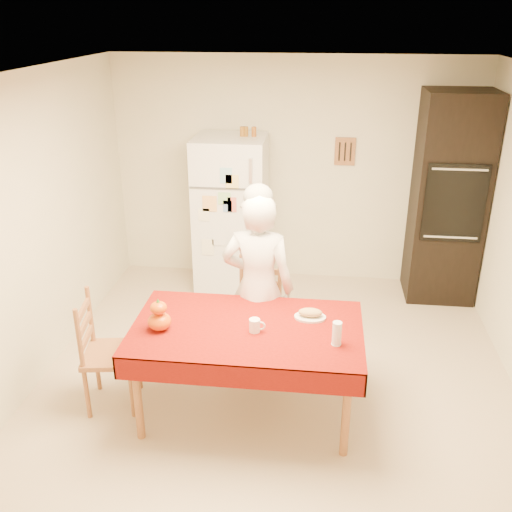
% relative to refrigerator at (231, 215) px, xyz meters
% --- Properties ---
extents(floor, '(4.50, 4.50, 0.00)m').
position_rel_refrigerator_xyz_m(floor, '(0.65, -1.88, -0.85)').
color(floor, tan).
rests_on(floor, ground).
extents(room_shell, '(4.02, 4.52, 2.51)m').
position_rel_refrigerator_xyz_m(room_shell, '(0.65, -1.88, 0.77)').
color(room_shell, beige).
rests_on(room_shell, ground).
extents(refrigerator, '(0.75, 0.74, 1.70)m').
position_rel_refrigerator_xyz_m(refrigerator, '(0.00, 0.00, 0.00)').
color(refrigerator, white).
rests_on(refrigerator, floor).
extents(oven_cabinet, '(0.70, 0.62, 2.20)m').
position_rel_refrigerator_xyz_m(oven_cabinet, '(2.28, 0.05, 0.25)').
color(oven_cabinet, black).
rests_on(oven_cabinet, floor).
extents(dining_table, '(1.70, 1.00, 0.76)m').
position_rel_refrigerator_xyz_m(dining_table, '(0.47, -2.21, -0.16)').
color(dining_table, brown).
rests_on(dining_table, floor).
extents(chair_far, '(0.51, 0.50, 0.95)m').
position_rel_refrigerator_xyz_m(chair_far, '(0.44, -1.46, -0.34)').
color(chair_far, brown).
rests_on(chair_far, floor).
extents(chair_left, '(0.46, 0.48, 0.95)m').
position_rel_refrigerator_xyz_m(chair_left, '(-0.66, -2.24, -0.34)').
color(chair_left, brown).
rests_on(chair_left, floor).
extents(seated_woman, '(0.63, 0.44, 1.64)m').
position_rel_refrigerator_xyz_m(seated_woman, '(0.49, -1.68, -0.03)').
color(seated_woman, silver).
rests_on(seated_woman, floor).
extents(coffee_mug, '(0.08, 0.08, 0.10)m').
position_rel_refrigerator_xyz_m(coffee_mug, '(0.53, -2.27, -0.04)').
color(coffee_mug, white).
rests_on(coffee_mug, dining_table).
extents(pumpkin_lower, '(0.17, 0.17, 0.13)m').
position_rel_refrigerator_xyz_m(pumpkin_lower, '(-0.16, -2.32, -0.02)').
color(pumpkin_lower, '#DB4605').
rests_on(pumpkin_lower, dining_table).
extents(pumpkin_upper, '(0.12, 0.12, 0.09)m').
position_rel_refrigerator_xyz_m(pumpkin_upper, '(-0.16, -2.32, 0.09)').
color(pumpkin_upper, '#CC4104').
rests_on(pumpkin_upper, pumpkin_lower).
extents(wine_glass, '(0.07, 0.07, 0.18)m').
position_rel_refrigerator_xyz_m(wine_glass, '(1.12, -2.38, -0.00)').
color(wine_glass, silver).
rests_on(wine_glass, dining_table).
extents(bread_plate, '(0.24, 0.24, 0.02)m').
position_rel_refrigerator_xyz_m(bread_plate, '(0.92, -2.03, -0.08)').
color(bread_plate, white).
rests_on(bread_plate, dining_table).
extents(bread_loaf, '(0.18, 0.10, 0.06)m').
position_rel_refrigerator_xyz_m(bread_loaf, '(0.92, -2.03, -0.04)').
color(bread_loaf, tan).
rests_on(bread_loaf, bread_plate).
extents(spice_jar_left, '(0.05, 0.05, 0.10)m').
position_rel_refrigerator_xyz_m(spice_jar_left, '(0.12, 0.05, 0.90)').
color(spice_jar_left, '#8E5919').
rests_on(spice_jar_left, refrigerator).
extents(spice_jar_mid, '(0.05, 0.05, 0.10)m').
position_rel_refrigerator_xyz_m(spice_jar_mid, '(0.16, 0.05, 0.90)').
color(spice_jar_mid, brown).
rests_on(spice_jar_mid, refrigerator).
extents(spice_jar_right, '(0.05, 0.05, 0.10)m').
position_rel_refrigerator_xyz_m(spice_jar_right, '(0.24, 0.05, 0.90)').
color(spice_jar_right, '#95511B').
rests_on(spice_jar_right, refrigerator).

